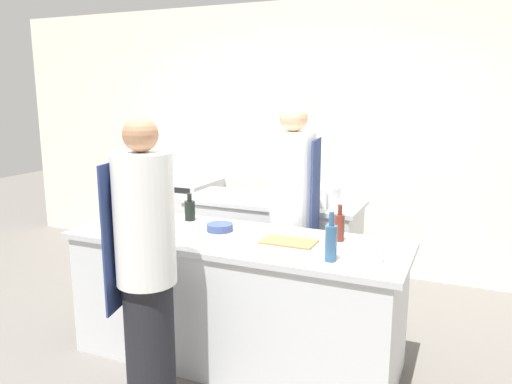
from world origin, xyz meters
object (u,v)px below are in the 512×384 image
(chef_at_stove, at_px, (292,217))
(bowl_mixing_large, at_px, (220,227))
(oven_range, at_px, (184,219))
(chef_at_prep_near, at_px, (146,270))
(bottle_cooking_oil, at_px, (339,227))
(stockpot, at_px, (326,196))
(bottle_wine, at_px, (156,211))
(bowl_prep_small, at_px, (363,255))
(bottle_olive_oil, at_px, (331,242))
(bottle_vinegar, at_px, (190,210))

(chef_at_stove, height_order, bowl_mixing_large, chef_at_stove)
(oven_range, relative_size, bowl_mixing_large, 4.78)
(chef_at_prep_near, height_order, bottle_cooking_oil, chef_at_prep_near)
(chef_at_stove, xyz_separation_m, bowl_mixing_large, (-0.34, -0.59, 0.03))
(oven_range, distance_m, stockpot, 1.97)
(chef_at_stove, xyz_separation_m, stockpot, (0.13, 0.50, 0.08))
(bottle_wine, height_order, bowl_prep_small, bottle_wine)
(stockpot, bearing_deg, bottle_olive_oil, -72.92)
(bottle_wine, xyz_separation_m, stockpot, (1.06, 1.03, 0.00))
(chef_at_prep_near, distance_m, bowl_prep_small, 1.27)
(bottle_vinegar, bearing_deg, bowl_prep_small, -15.40)
(oven_range, height_order, bottle_vinegar, bottle_vinegar)
(oven_range, bearing_deg, bottle_cooking_oil, -35.11)
(chef_at_prep_near, bearing_deg, chef_at_stove, -28.07)
(bottle_vinegar, relative_size, bowl_prep_small, 0.87)
(bottle_olive_oil, height_order, bottle_vinegar, bottle_olive_oil)
(bottle_wine, relative_size, bottle_cooking_oil, 0.80)
(oven_range, height_order, bottle_cooking_oil, bottle_cooking_oil)
(chef_at_prep_near, height_order, chef_at_stove, chef_at_stove)
(chef_at_prep_near, relative_size, bottle_olive_oil, 5.86)
(chef_at_stove, relative_size, bottle_wine, 9.08)
(bottle_vinegar, height_order, bottle_wine, bottle_vinegar)
(chef_at_stove, height_order, bottle_wine, chef_at_stove)
(bowl_prep_small, bearing_deg, bowl_mixing_large, 168.31)
(bottle_vinegar, bearing_deg, chef_at_stove, 31.20)
(oven_range, relative_size, bottle_wine, 4.56)
(stockpot, bearing_deg, bowl_prep_small, -65.37)
(oven_range, relative_size, bottle_cooking_oil, 3.64)
(chef_at_stove, bearing_deg, bottle_vinegar, -65.80)
(bottle_cooking_oil, height_order, bowl_prep_small, bottle_cooking_oil)
(bowl_mixing_large, bearing_deg, stockpot, 66.57)
(bottle_cooking_oil, bearing_deg, chef_at_stove, 136.30)
(bottle_vinegar, bearing_deg, oven_range, 123.89)
(chef_at_stove, relative_size, bottle_cooking_oil, 7.24)
(bowl_mixing_large, bearing_deg, bottle_vinegar, 154.13)
(bottle_vinegar, relative_size, stockpot, 0.84)
(bowl_mixing_large, bearing_deg, bottle_wine, 174.29)
(chef_at_prep_near, relative_size, bottle_vinegar, 8.29)
(chef_at_prep_near, bearing_deg, bowl_prep_small, -74.42)
(bottle_olive_oil, bearing_deg, bottle_cooking_oil, 97.57)
(bottle_vinegar, distance_m, bowl_prep_small, 1.47)
(bottle_olive_oil, bearing_deg, chef_at_prep_near, -151.14)
(bottle_cooking_oil, height_order, stockpot, bottle_cooking_oil)
(chef_at_prep_near, distance_m, chef_at_stove, 1.46)
(chef_at_stove, bearing_deg, bottle_wine, -67.27)
(bottle_wine, relative_size, bowl_prep_small, 0.81)
(oven_range, distance_m, bowl_prep_small, 3.09)
(chef_at_prep_near, height_order, bowl_prep_small, chef_at_prep_near)
(bottle_olive_oil, height_order, bottle_cooking_oil, bottle_olive_oil)
(bottle_vinegar, distance_m, bowl_mixing_large, 0.39)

